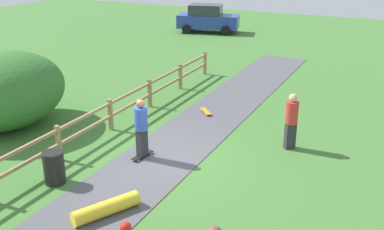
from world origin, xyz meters
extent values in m
plane|color=#427533|center=(0.00, 0.00, 0.00)|extent=(60.00, 60.00, 0.00)
cube|color=#515156|center=(0.00, 0.00, 0.01)|extent=(2.40, 28.00, 0.02)
cube|color=#997A51|center=(-2.60, -1.29, 0.55)|extent=(0.12, 0.12, 1.10)
cube|color=#997A51|center=(-2.60, 1.29, 0.55)|extent=(0.12, 0.12, 1.10)
cube|color=#997A51|center=(-2.60, 3.86, 0.55)|extent=(0.12, 0.12, 1.10)
cube|color=#997A51|center=(-2.60, 6.43, 0.55)|extent=(0.12, 0.12, 1.10)
cube|color=#997A51|center=(-2.60, 9.00, 0.55)|extent=(0.12, 0.12, 1.10)
cube|color=#997A51|center=(-2.60, 0.00, 0.50)|extent=(0.08, 18.00, 0.09)
cube|color=#997A51|center=(-2.60, 0.00, 0.95)|extent=(0.08, 18.00, 0.09)
ellipsoid|color=#33702D|center=(-6.06, 0.02, 1.30)|extent=(3.72, 4.46, 2.61)
cylinder|color=black|center=(-1.80, -2.39, 0.45)|extent=(0.56, 0.56, 0.90)
cube|color=black|center=(-0.49, -0.10, 0.09)|extent=(0.33, 0.82, 0.02)
cylinder|color=silver|center=(-0.51, 0.19, 0.05)|extent=(0.04, 0.06, 0.06)
cylinder|color=silver|center=(-0.36, 0.16, 0.05)|extent=(0.04, 0.06, 0.06)
cylinder|color=silver|center=(-0.61, -0.36, 0.05)|extent=(0.04, 0.06, 0.06)
cylinder|color=silver|center=(-0.46, -0.39, 0.05)|extent=(0.04, 0.06, 0.06)
cube|color=#2D2D33|center=(-0.49, -0.10, 0.51)|extent=(0.25, 0.35, 0.82)
cylinder|color=blue|center=(-0.49, -0.10, 1.26)|extent=(0.44, 0.44, 0.68)
sphere|color=#9E704C|center=(-0.49, -0.10, 1.72)|extent=(0.24, 0.24, 0.24)
cylinder|color=yellow|center=(0.37, -3.07, 0.20)|extent=(1.08, 1.64, 0.36)
sphere|color=red|center=(1.21, -3.51, 0.20)|extent=(0.26, 0.26, 0.26)
cube|color=#BF8C19|center=(-0.34, 4.14, 0.09)|extent=(0.70, 0.72, 0.02)
cylinder|color=silver|center=(-0.10, 3.99, 0.05)|extent=(0.06, 0.06, 0.06)
cylinder|color=silver|center=(-0.21, 3.88, 0.05)|extent=(0.06, 0.06, 0.06)
cylinder|color=silver|center=(-0.48, 4.39, 0.05)|extent=(0.06, 0.06, 0.06)
cylinder|color=silver|center=(-0.59, 4.29, 0.05)|extent=(0.06, 0.06, 0.06)
cube|color=#2D2D33|center=(3.27, 2.51, 0.42)|extent=(0.37, 0.36, 0.84)
cylinder|color=red|center=(3.27, 2.51, 1.19)|extent=(0.54, 0.54, 0.70)
sphere|color=beige|center=(3.27, 2.51, 1.66)|extent=(0.25, 0.25, 0.25)
cube|color=#283D99|center=(-6.85, 18.84, 0.77)|extent=(4.49, 2.69, 0.90)
cube|color=#2D333D|center=(-7.04, 18.79, 1.57)|extent=(2.52, 2.06, 0.70)
cylinder|color=black|center=(-5.76, 20.03, 0.32)|extent=(0.68, 0.39, 0.64)
cylinder|color=black|center=(-5.32, 18.33, 0.32)|extent=(0.68, 0.39, 0.64)
cylinder|color=black|center=(-8.37, 19.36, 0.32)|extent=(0.68, 0.39, 0.64)
cylinder|color=black|center=(-7.94, 17.65, 0.32)|extent=(0.68, 0.39, 0.64)
camera|label=1|loc=(6.22, -10.45, 6.09)|focal=42.65mm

